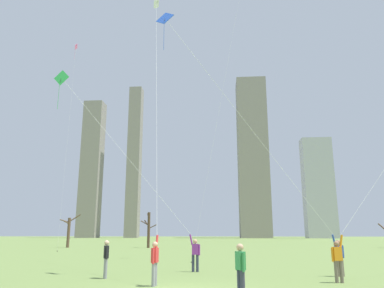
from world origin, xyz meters
TOP-DOWN VIEW (x-y plane):
  - kite_flyer_far_back_green at (-1.25, 7.01)m, footprint 8.90×0.63m
  - kite_flyer_midfield_center_white at (-1.35, 2.97)m, footprint 2.59×11.90m
  - kite_flyer_foreground_right_yellow at (8.24, 3.92)m, footprint 9.89×3.84m
  - kite_flyer_midfield_left_blue at (5.42, 5.34)m, footprint 9.08×0.87m
  - bystander_far_off_by_trees at (-3.65, 3.85)m, footprint 0.31×0.48m
  - bystander_strolling_midfield at (2.03, -1.09)m, footprint 0.32×0.48m
  - distant_kite_drifting_right_pink at (-16.90, 29.75)m, footprint 1.04×3.32m
  - bare_tree_center at (-19.41, 37.99)m, footprint 2.72×1.97m
  - bare_tree_left_of_center at (-8.37, 37.99)m, footprint 2.18×1.49m
  - skyline_wide_slab at (-52.51, 138.08)m, footprint 7.96×7.06m
  - skyline_mid_tower_left at (-34.45, 137.99)m, footprint 5.20×5.33m
  - skyline_slender_spire at (14.41, 136.64)m, footprint 11.79×11.88m
  - skyline_short_annex at (38.38, 132.73)m, footprint 11.12×6.47m

SIDE VIEW (x-z plane):
  - bystander_far_off_by_trees at x=-3.65m, z-range 0.09..1.71m
  - bystander_strolling_midfield at x=2.03m, z-range 0.09..1.71m
  - bare_tree_center at x=-19.41m, z-range 0.01..4.50m
  - bare_tree_left_of_center at x=-8.37m, z-range 0.19..4.85m
  - kite_flyer_far_back_green at x=-1.25m, z-range -3.20..8.42m
  - kite_flyer_midfield_left_blue at x=5.42m, z-range -3.82..10.05m
  - kite_flyer_midfield_center_white at x=-1.35m, z-range -6.73..13.22m
  - kite_flyer_foreground_right_yellow at x=8.24m, z-range -2.79..9.86m
  - skyline_short_annex at x=38.38m, z-range 0.00..37.72m
  - distant_kite_drifting_right_pink at x=-16.90m, z-range 9.69..35.67m
  - skyline_wide_slab at x=-52.51m, z-range 0.00..57.03m
  - skyline_mid_tower_left at x=-34.45m, z-range 0.00..63.09m
  - skyline_slender_spire at x=14.41m, z-range 0.00..64.03m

